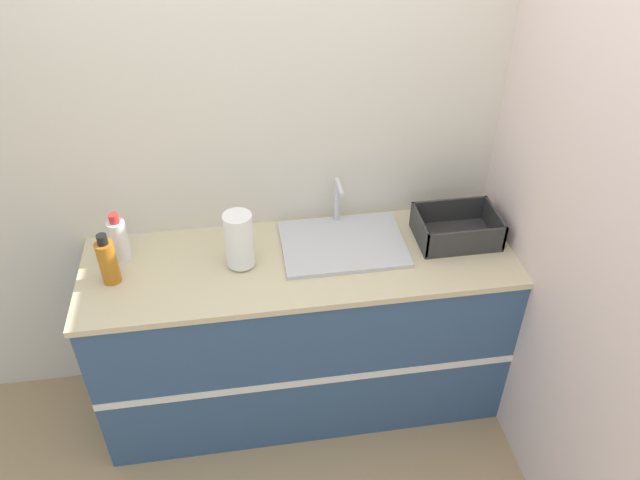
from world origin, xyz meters
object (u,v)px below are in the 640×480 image
(bottle_white_spray, at_px, (119,239))
(bottle_amber, at_px, (108,261))
(dish_rack, at_px, (456,230))
(sink, at_px, (343,242))
(paper_towel_roll, at_px, (239,240))

(bottle_white_spray, height_order, bottle_amber, bottle_amber)
(bottle_amber, bearing_deg, bottle_white_spray, 79.73)
(dish_rack, xyz_separation_m, bottle_white_spray, (-1.53, 0.09, 0.06))
(sink, height_order, dish_rack, sink)
(sink, height_order, bottle_white_spray, sink)
(sink, xyz_separation_m, paper_towel_roll, (-0.47, -0.07, 0.12))
(paper_towel_roll, relative_size, bottle_white_spray, 1.13)
(paper_towel_roll, relative_size, bottle_amber, 1.09)
(sink, bearing_deg, dish_rack, -2.86)
(sink, xyz_separation_m, bottle_amber, (-1.03, -0.10, 0.09))
(sink, xyz_separation_m, bottle_white_spray, (-1.00, 0.06, 0.09))
(sink, relative_size, bottle_white_spray, 2.40)
(dish_rack, relative_size, bottle_white_spray, 1.58)
(bottle_white_spray, xyz_separation_m, bottle_amber, (-0.03, -0.16, 0.00))
(sink, height_order, paper_towel_roll, paper_towel_roll)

